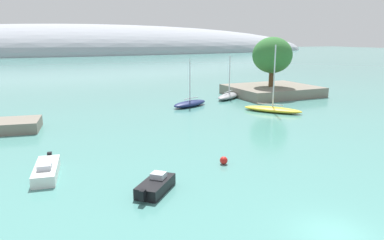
{
  "coord_description": "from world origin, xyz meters",
  "views": [
    {
      "loc": [
        -14.54,
        -13.21,
        10.59
      ],
      "look_at": [
        0.59,
        20.16,
        2.15
      ],
      "focal_mm": 33.93,
      "sensor_mm": 36.0,
      "label": 1
    }
  ],
  "objects": [
    {
      "name": "sailboat_grey_near_shore",
      "position": [
        17.28,
        41.26,
        0.53
      ],
      "size": [
        7.48,
        6.41,
        7.45
      ],
      "rotation": [
        0.0,
        0.0,
        0.64
      ],
      "color": "gray",
      "rests_on": "water"
    },
    {
      "name": "shore_outcrop",
      "position": [
        26.37,
        41.27,
        0.86
      ],
      "size": [
        15.17,
        12.69,
        1.71
      ],
      "primitive_type": "cube",
      "color": "gray",
      "rests_on": "ground"
    },
    {
      "name": "sailboat_navy_outer_mooring",
      "position": [
        8.01,
        37.32,
        0.51
      ],
      "size": [
        7.08,
        4.85,
        7.26
      ],
      "rotation": [
        0.0,
        0.0,
        3.56
      ],
      "color": "navy",
      "rests_on": "water"
    },
    {
      "name": "sailboat_yellow_mid_mooring",
      "position": [
        17.09,
        28.53,
        0.48
      ],
      "size": [
        6.98,
        8.09,
        9.5
      ],
      "rotation": [
        0.0,
        0.0,
        5.37
      ],
      "color": "yellow",
      "rests_on": "water"
    },
    {
      "name": "water",
      "position": [
        0.0,
        0.0,
        0.0
      ],
      "size": [
        600.0,
        600.0,
        0.0
      ],
      "primitive_type": "plane",
      "color": "teal",
      "rests_on": "ground"
    },
    {
      "name": "distant_ridge",
      "position": [
        20.84,
        231.92,
        0.0
      ],
      "size": [
        342.48,
        79.83,
        36.81
      ],
      "primitive_type": "ellipsoid",
      "color": "#999EA8",
      "rests_on": "ground"
    },
    {
      "name": "motorboat_black_outer",
      "position": [
        -7.12,
        9.35,
        0.44
      ],
      "size": [
        3.61,
        3.71,
        1.2
      ],
      "rotation": [
        0.0,
        0.0,
        0.82
      ],
      "color": "black",
      "rests_on": "water"
    },
    {
      "name": "tree_clump_shore",
      "position": [
        25.68,
        40.73,
        7.34
      ],
      "size": [
        7.09,
        7.09,
        8.84
      ],
      "color": "brown",
      "rests_on": "shore_outcrop"
    },
    {
      "name": "motorboat_white_alongside_breakwater",
      "position": [
        -13.89,
        15.6,
        0.48
      ],
      "size": [
        2.42,
        5.71,
        1.27
      ],
      "rotation": [
        0.0,
        0.0,
        4.56
      ],
      "color": "white",
      "rests_on": "water"
    },
    {
      "name": "mooring_buoy_red",
      "position": [
        -0.02,
        12.28,
        0.33
      ],
      "size": [
        0.67,
        0.67,
        0.67
      ],
      "primitive_type": "sphere",
      "color": "red",
      "rests_on": "water"
    }
  ]
}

